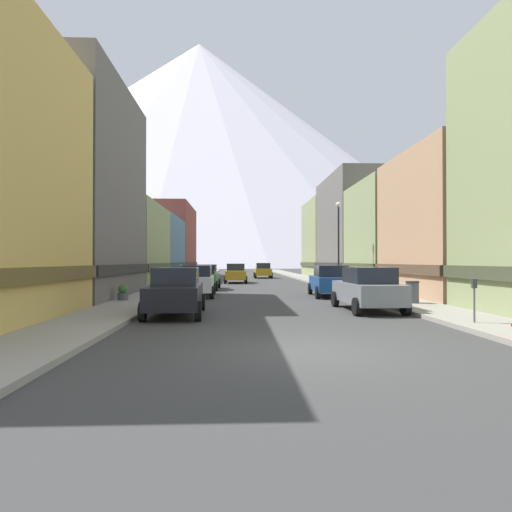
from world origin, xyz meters
The scene contains 25 objects.
ground_plane centered at (0.00, 0.00, 0.00)m, with size 400.00×400.00×0.00m, color #3A3A3A.
sidewalk_left centered at (-6.25, 35.00, 0.07)m, with size 2.50×100.00×0.15m, color gray.
sidewalk_right centered at (6.25, 35.00, 0.07)m, with size 2.50×100.00×0.15m, color gray.
storefront_left_1 centered at (-10.96, 14.13, 5.58)m, with size 7.22×10.40×11.51m.
storefront_left_2 centered at (-11.96, 24.85, 3.10)m, with size 9.21×10.54×6.45m.
storefront_left_3 centered at (-11.02, 35.93, 3.15)m, with size 7.34×11.35×6.54m.
storefront_left_4 centered at (-12.46, 48.81, 4.52)m, with size 10.23×13.81×9.35m.
storefront_right_1 centered at (11.60, 13.39, 3.83)m, with size 8.50×8.90×7.96m.
storefront_right_2 centered at (12.40, 22.50, 3.80)m, with size 10.09×8.46×7.90m.
storefront_right_3 centered at (11.23, 33.17, 5.01)m, with size 7.77×12.42×10.37m.
storefront_right_4 centered at (11.39, 45.12, 4.63)m, with size 8.08×10.92×9.58m.
car_left_0 centered at (-3.80, 6.68, 0.90)m, with size 2.21×4.46×1.78m.
car_left_1 centered at (-3.80, 15.37, 0.90)m, with size 2.14×4.44×1.78m.
car_left_2 centered at (-3.80, 21.46, 0.90)m, with size 2.14×4.44×1.78m.
car_right_0 centered at (3.80, 7.78, 0.90)m, with size 2.13×4.43×1.78m.
car_right_1 centered at (3.80, 14.92, 0.90)m, with size 2.24×4.48×1.78m.
car_driving_0 centered at (1.60, 42.01, 0.90)m, with size 2.06×4.40×1.78m.
car_driving_1 centered at (-1.60, 30.69, 0.90)m, with size 2.06×4.40×1.78m.
parking_meter_near centered at (5.75, 3.28, 1.01)m, with size 0.14×0.10×1.33m.
trash_bin_right centered at (6.35, 9.47, 0.64)m, with size 0.59×0.59×0.98m.
potted_plant_0 centered at (-7.00, 11.53, 0.51)m, with size 0.49×0.49×0.75m.
pedestrian_0 centered at (6.25, 21.27, 0.86)m, with size 0.36×0.36×1.55m.
pedestrian_1 centered at (-6.25, 27.85, 0.88)m, with size 0.36×0.36×1.58m.
streetlamp_right centered at (5.35, 19.39, 3.99)m, with size 0.36×0.36×5.86m.
mountain_backdrop centered at (-24.55, 260.00, 67.94)m, with size 322.37×322.37×135.88m, color silver.
Camera 1 is at (-1.53, -9.83, 2.04)m, focal length 30.76 mm.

